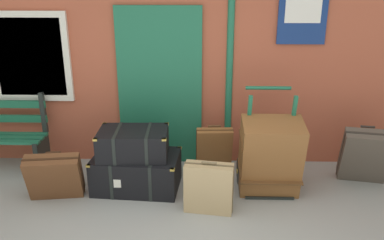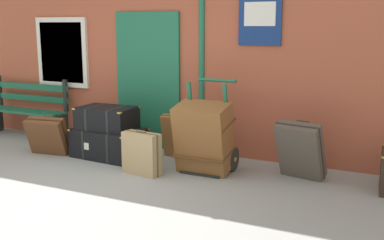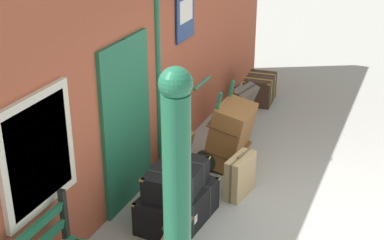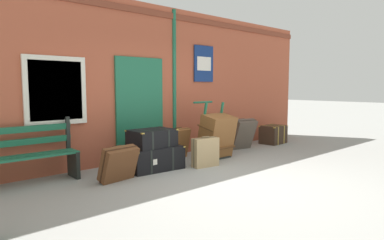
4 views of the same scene
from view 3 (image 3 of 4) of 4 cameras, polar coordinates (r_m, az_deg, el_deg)
name	(u,v)px [view 3 (image 3 of 4)]	position (r m, az deg, el deg)	size (l,w,h in m)	color
ground_plane	(324,232)	(6.84, 13.22, -11.00)	(60.00, 60.00, 0.00)	gray
brick_facade	(121,74)	(6.87, -7.23, 4.68)	(10.40, 0.35, 3.20)	#AD5138
steamer_trunk_base	(177,206)	(6.75, -1.48, -8.67)	(1.06, 0.72, 0.43)	black
steamer_trunk_middle	(176,180)	(6.53, -1.59, -6.05)	(0.83, 0.57, 0.33)	black
porters_trolley	(218,145)	(8.00, 2.65, -2.57)	(0.71, 0.61, 1.20)	black
large_brown_trunk	(230,134)	(7.86, 3.87, -1.47)	(0.70, 0.61, 0.95)	brown
suitcase_brown	(239,107)	(9.01, 4.77, 1.27)	(0.63, 0.55, 0.75)	#51473D
suitcase_oxblood	(180,157)	(7.56, -1.23, -3.78)	(0.47, 0.29, 0.67)	brown
suitcase_charcoal	(240,176)	(7.25, 4.88, -5.65)	(0.54, 0.27, 0.59)	tan
corner_trunk	(260,89)	(10.20, 6.89, 3.15)	(0.73, 0.54, 0.49)	#332319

